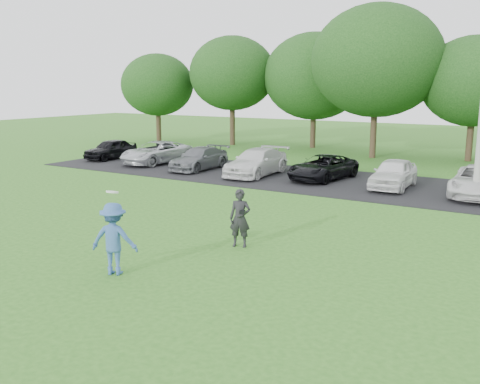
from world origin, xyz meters
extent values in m
plane|color=#2E681D|center=(0.00, 0.00, 0.00)|extent=(100.00, 100.00, 0.00)
cube|color=black|center=(0.00, 13.00, 0.01)|extent=(32.00, 6.50, 0.03)
imported|color=#385F9F|center=(-0.90, -0.45, 0.82)|extent=(1.21, 0.97, 1.64)
cylinder|color=white|center=(-0.81, -0.52, 1.91)|extent=(0.27, 0.27, 0.08)
imported|color=black|center=(0.44, 2.79, 0.77)|extent=(0.64, 0.52, 1.54)
cube|color=black|center=(0.62, 2.61, 0.99)|extent=(0.16, 0.14, 0.10)
imported|color=black|center=(-14.47, 13.14, 0.59)|extent=(1.41, 3.32, 1.12)
imported|color=silver|center=(-11.13, 13.16, 0.62)|extent=(2.32, 4.38, 1.17)
imported|color=slate|center=(-7.97, 12.66, 0.57)|extent=(1.54, 3.76, 1.09)
imported|color=silver|center=(-4.69, 12.66, 0.64)|extent=(1.79, 4.23, 1.22)
imported|color=black|center=(-1.60, 13.24, 0.57)|extent=(2.34, 4.09, 1.08)
imported|color=white|center=(1.66, 12.85, 0.63)|extent=(1.51, 3.54, 1.19)
imported|color=silver|center=(4.91, 12.88, 0.61)|extent=(2.08, 4.23, 1.16)
cylinder|color=#38281C|center=(-18.00, 21.60, 1.10)|extent=(0.36, 0.36, 2.20)
ellipsoid|color=#214C19|center=(-18.00, 21.60, 4.15)|extent=(5.20, 5.20, 4.42)
cylinder|color=#38281C|center=(-12.50, 23.00, 1.35)|extent=(0.36, 0.36, 2.70)
ellipsoid|color=#214C19|center=(-12.50, 23.00, 4.93)|extent=(5.94, 5.94, 5.05)
cylinder|color=#38281C|center=(-7.00, 24.40, 1.10)|extent=(0.36, 0.36, 2.20)
ellipsoid|color=#214C19|center=(-7.00, 24.40, 4.71)|extent=(6.68, 6.68, 5.68)
cylinder|color=#38281C|center=(-2.00, 21.60, 1.35)|extent=(0.36, 0.36, 2.70)
ellipsoid|color=#214C19|center=(-2.00, 21.60, 5.48)|extent=(7.42, 7.42, 6.31)
cylinder|color=#38281C|center=(3.00, 23.00, 1.10)|extent=(0.36, 0.36, 2.20)
ellipsoid|color=#214C19|center=(3.00, 23.00, 4.36)|extent=(5.76, 5.76, 4.90)
camera|label=1|loc=(7.49, -8.80, 4.22)|focal=40.00mm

